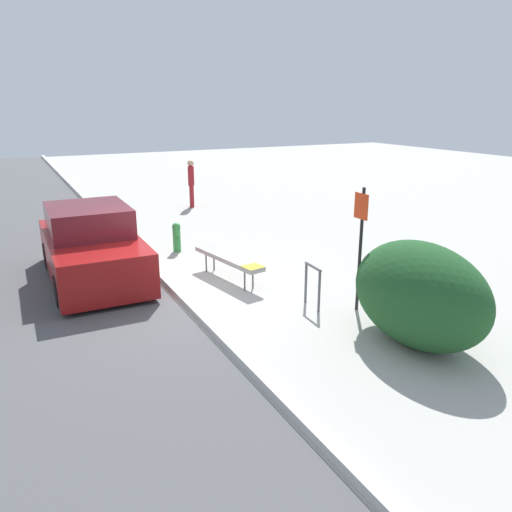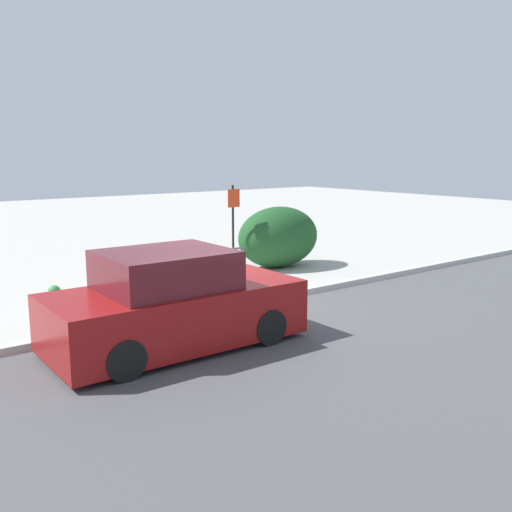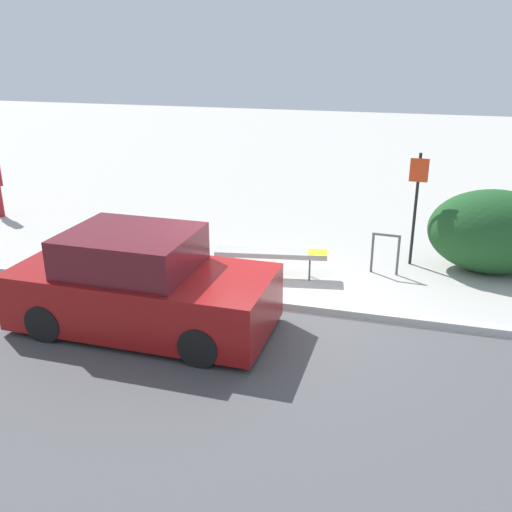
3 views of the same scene
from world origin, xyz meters
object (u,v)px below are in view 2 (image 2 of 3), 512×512
Objects in this scene: parked_car_near at (174,305)px; bench at (173,278)px; fire_hydrant at (55,304)px; sign_post at (233,221)px; bike_rack at (233,261)px.

bench is at bearing 61.48° from parked_car_near.
fire_hydrant is at bearing 176.88° from bench.
fire_hydrant is (-2.61, -0.31, -0.07)m from bench.
bench is 0.53× the size of parked_car_near.
sign_post is at bearing 45.74° from parked_car_near.
sign_post reaches higher than parked_car_near.
sign_post is 5.57m from fire_hydrant.
bench is 3.10m from sign_post.
sign_post is 0.56× the size of parked_car_near.
parked_car_near is (1.16, -2.29, 0.30)m from fire_hydrant.
fire_hydrant is at bearing -161.25° from sign_post.
parked_car_near is at bearing -134.86° from sign_post.
bike_rack is 4.90m from parked_car_near.
sign_post is at bearing 18.75° from fire_hydrant.
bike_rack is at bearing 44.22° from parked_car_near.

